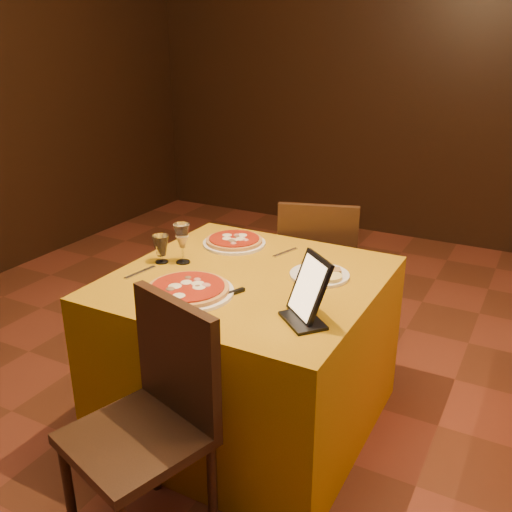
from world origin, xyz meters
The scene contains 13 objects.
wall_back centered at (0.00, 3.50, 1.40)m, with size 6.00×0.01×2.80m, color black.
main_table centered at (-0.44, 0.50, 0.38)m, with size 1.10×1.10×0.75m, color #AC770B.
chair_main_near centered at (-0.44, -0.29, 0.46)m, with size 0.39×0.39×0.91m, color black, non-canonical shape.
chair_main_far centered at (-0.44, 1.33, 0.46)m, with size 0.47×0.47×0.91m, color black, non-canonical shape.
pizza_near centered at (-0.57, 0.23, 0.77)m, with size 0.37×0.37×0.03m.
pizza_far centered at (-0.69, 0.81, 0.77)m, with size 0.31×0.31×0.03m.
cutlet_dish centered at (-0.17, 0.64, 0.76)m, with size 0.26×0.26×0.03m.
wine_glass centered at (-0.78, 0.49, 0.84)m, with size 0.07×0.07×0.19m, color #E0C27F, non-canonical shape.
water_glass centered at (-0.87, 0.45, 0.81)m, with size 0.07×0.07×0.13m, color silver, non-canonical shape.
tablet centered at (-0.06, 0.27, 0.87)m, with size 0.19×0.02×0.24m, color black.
knife centered at (-0.43, 0.24, 0.75)m, with size 0.19×0.02×0.01m, color silver.
fork_near centered at (-0.88, 0.31, 0.75)m, with size 0.17×0.02×0.01m, color silver.
fork_far centered at (-0.42, 0.83, 0.75)m, with size 0.16×0.02×0.01m, color #A5A4AA.
Camera 1 is at (0.66, -1.49, 1.74)m, focal length 40.00 mm.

